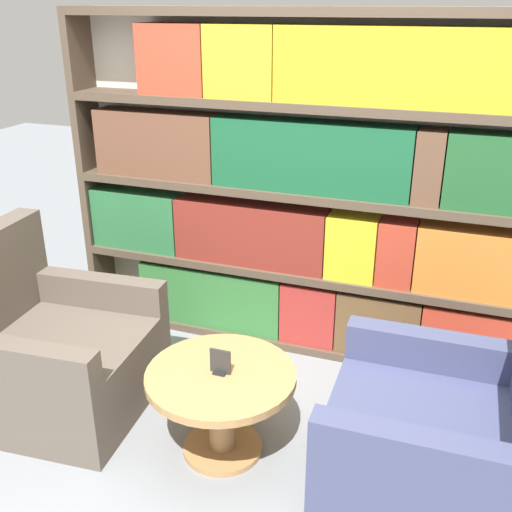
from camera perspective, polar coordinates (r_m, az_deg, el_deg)
ground_plane at (r=3.03m, az=-1.98°, el=-20.00°), size 14.00×14.00×0.00m
bookshelf at (r=3.59m, az=5.49°, el=5.79°), size 3.08×0.30×2.05m
armchair_left at (r=3.48m, az=-18.92°, el=-8.76°), size 0.98×0.96×0.97m
armchair_right at (r=2.85m, az=17.44°, el=-16.36°), size 0.93×0.90×0.97m
coffee_table at (r=2.96m, az=-3.33°, el=-13.12°), size 0.72×0.72×0.46m
table_sign at (r=2.85m, az=-3.41°, el=-10.18°), size 0.10×0.06×0.12m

